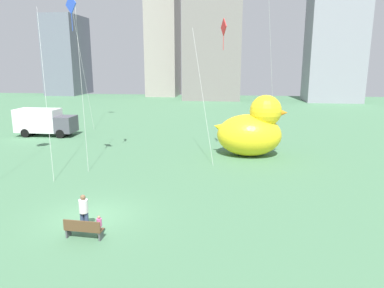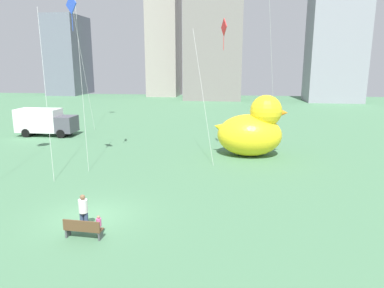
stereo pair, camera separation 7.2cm
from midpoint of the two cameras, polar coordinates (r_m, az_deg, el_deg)
name	(u,v)px [view 1 (the left image)]	position (r m, az deg, el deg)	size (l,w,h in m)	color
ground_plane	(92,217)	(19.00, -15.83, -11.17)	(140.00, 140.00, 0.00)	#497854
park_bench	(83,229)	(16.76, -17.13, -12.83)	(1.73, 0.54, 0.90)	brown
person_adult	(84,210)	(17.44, -17.06, -10.13)	(0.42, 0.42, 1.70)	#38476B
person_child	(99,225)	(16.85, -14.74, -12.37)	(0.23, 0.23, 0.94)	silver
giant_inflatable_duck	(252,130)	(29.83, 9.49, 2.21)	(6.11, 3.92, 5.06)	yellow
box_truck	(45,122)	(40.81, -22.58, 3.24)	(6.16, 2.45, 2.85)	white
city_skyline	(213,7)	(79.60, 3.30, 21.05)	(68.95, 19.90, 41.76)	slate
kite_blue	(69,12)	(26.29, -19.23, 19.28)	(3.36, 3.57, 11.99)	silver
kite_red	(222,33)	(28.34, 4.75, 17.29)	(2.71, 3.06, 10.87)	silver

